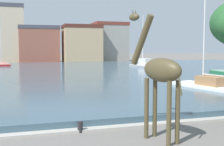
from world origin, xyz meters
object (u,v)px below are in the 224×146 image
mooring_bollard (80,127)px  sailboat_white (203,86)px  sailboat_red (2,65)px  sailboat_grey (143,66)px  giraffe_statue (159,72)px

mooring_bollard → sailboat_white: bearing=35.7°
sailboat_red → sailboat_grey: size_ratio=1.03×
sailboat_grey → giraffe_statue: bearing=-111.7°
sailboat_red → sailboat_grey: (23.04, -12.28, 0.20)m
sailboat_red → sailboat_white: bearing=-63.8°
sailboat_white → sailboat_red: bearing=116.2°
sailboat_white → sailboat_grey: 25.14m
giraffe_statue → sailboat_white: 14.21m
sailboat_grey → mooring_bollard: (-16.91, -33.32, -0.36)m
sailboat_white → giraffe_statue: bearing=-130.9°
sailboat_red → sailboat_grey: sailboat_red is taller
giraffe_statue → mooring_bollard: 4.27m
sailboat_grey → mooring_bollard: bearing=-116.9°
giraffe_statue → sailboat_red: 48.45m
giraffe_statue → sailboat_grey: sailboat_grey is taller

